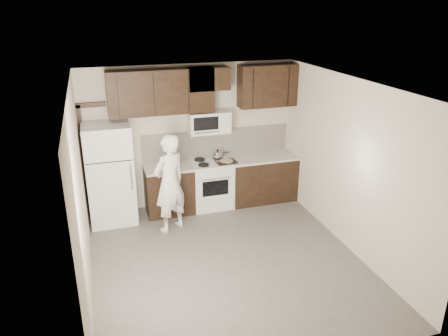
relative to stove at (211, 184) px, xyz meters
name	(u,v)px	position (x,y,z in m)	size (l,w,h in m)	color
floor	(226,261)	(-0.30, -1.94, -0.46)	(4.50, 4.50, 0.00)	#54514F
back_wall	(191,136)	(-0.30, 0.31, 0.89)	(4.00, 4.00, 0.00)	beige
ceiling	(227,86)	(-0.30, -1.94, 2.24)	(4.50, 4.50, 0.00)	white
counter_run	(226,182)	(0.30, 0.00, 0.00)	(2.95, 0.64, 0.91)	black
stove	(211,184)	(0.00, 0.00, 0.00)	(0.76, 0.66, 0.94)	silver
backsplash	(217,143)	(0.20, 0.30, 0.72)	(2.90, 0.02, 0.54)	silver
upper_cabinets	(203,88)	(-0.09, 0.14, 1.82)	(3.48, 0.35, 0.78)	black
microwave	(209,122)	(0.00, 0.12, 1.19)	(0.76, 0.42, 0.40)	silver
refrigerator	(110,174)	(-1.85, -0.05, 0.44)	(0.80, 0.76, 1.80)	silver
door_trim	(86,152)	(-2.22, 0.27, 0.79)	(0.50, 0.08, 2.12)	black
saucepan	(218,155)	(0.18, 0.15, 0.52)	(0.33, 0.19, 0.18)	silver
baking_tray	(226,162)	(0.27, -0.11, 0.46)	(0.37, 0.28, 0.02)	black
pizza	(226,161)	(0.27, -0.11, 0.48)	(0.25, 0.25, 0.02)	#CCB189
person	(170,183)	(-0.91, -0.69, 0.40)	(0.63, 0.41, 1.73)	silver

